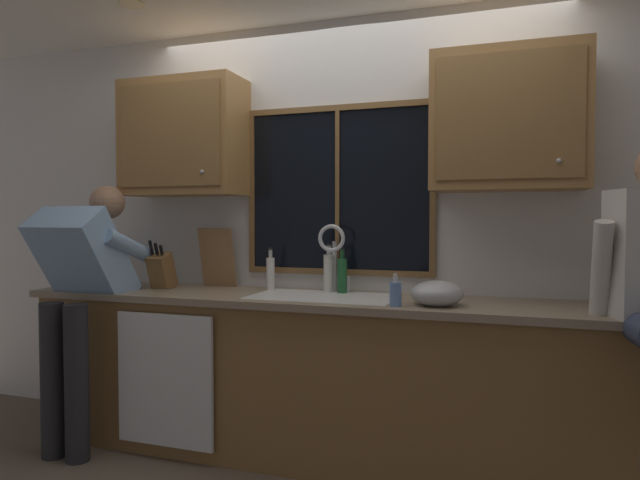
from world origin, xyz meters
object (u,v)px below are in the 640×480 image
Objects in this scene: bottle_green_glass at (342,275)px; bottle_amber_small at (271,273)px; soap_dispenser at (395,293)px; bottle_tall_clear at (329,272)px; mixing_bowl at (437,294)px; knife_block at (162,271)px; person_standing at (82,286)px; cutting_board at (217,258)px.

bottle_green_glass reaches higher than bottle_amber_small.
bottle_tall_clear is at bearing 138.84° from soap_dispenser.
mixing_bowl is 0.75m from bottle_tall_clear.
person_standing is at bearing -133.53° from knife_block.
knife_block is 1.23× the size of mixing_bowl.
mixing_bowl is (1.70, -0.13, -0.05)m from knife_block.
soap_dispenser is 0.58× the size of bottle_tall_clear.
bottle_green_glass is at bearing 135.75° from soap_dispenser.
knife_block is at bearing -169.40° from bottle_tall_clear.
bottle_amber_small is at bearing 155.41° from soap_dispenser.
person_standing is 6.09× the size of bottle_amber_small.
mixing_bowl is (2.02, 0.20, 0.02)m from person_standing.
bottle_green_glass is at bearing 154.23° from mixing_bowl.
bottle_green_glass is at bearing 18.43° from person_standing.
bottle_amber_small is (-0.36, -0.03, -0.01)m from bottle_tall_clear.
bottle_green_glass is (1.13, 0.15, 0.00)m from knife_block.
cutting_board is at bearing 167.21° from mixing_bowl.
knife_block is at bearing 175.63° from mixing_bowl.
knife_block is 1.13m from bottle_green_glass.
bottle_tall_clear reaches higher than soap_dispenser.
cutting_board is 1.44× the size of bottle_green_glass.
person_standing is at bearing -161.57° from bottle_green_glass.
cutting_board is at bearing 161.16° from soap_dispenser.
person_standing is 1.83m from soap_dispenser.
bottle_green_glass is at bearing -25.09° from bottle_tall_clear.
person_standing reaches higher than knife_block.
cutting_board is 0.39m from bottle_amber_small.
person_standing is at bearing -158.70° from bottle_tall_clear.
person_standing is 1.52m from bottle_green_glass.
soap_dispenser is (1.51, -0.23, -0.05)m from knife_block.
bottle_green_glass is 0.46m from bottle_amber_small.
soap_dispenser reaches higher than mixing_bowl.
bottle_amber_small is (0.38, -0.03, -0.08)m from cutting_board.
knife_block is 1.12× the size of bottle_tall_clear.
person_standing reaches higher than bottle_amber_small.
bottle_tall_clear is (0.75, 0.00, -0.07)m from cutting_board.
bottle_tall_clear is at bearing 5.25° from bottle_amber_small.
cutting_board is at bearing 177.03° from bottle_green_glass.
bottle_amber_small is at bearing 164.38° from mixing_bowl.
cutting_board is 1.30m from soap_dispenser.
soap_dispenser is (1.23, -0.42, -0.12)m from cutting_board.
bottle_amber_small is at bearing 13.45° from knife_block.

